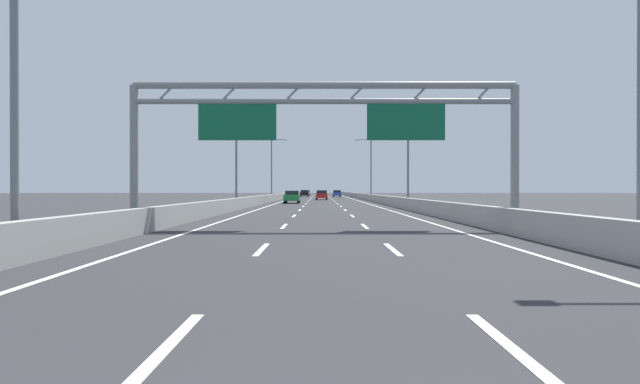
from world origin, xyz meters
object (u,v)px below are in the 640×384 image
Objects in this scene: streetlamp_left_far at (275,165)px; green_car at (294,197)px; streetlamp_left_near at (26,37)px; streetlamp_right_near at (635,37)px; streetlamp_left_mid at (241,148)px; red_car at (324,195)px; streetlamp_right_far at (371,165)px; sign_gantry at (326,116)px; blue_car at (339,193)px; black_car at (306,193)px; streetlamp_right_mid at (407,147)px; silver_car at (309,193)px.

green_car is (3.97, -19.19, -4.64)m from streetlamp_left_far.
streetlamp_right_near is at bearing 0.00° from streetlamp_left_near.
streetlamp_left_mid is (0.00, 34.05, 0.00)m from streetlamp_left_near.
streetlamp_left_near is at bearing -96.23° from red_car.
streetlamp_left_mid is at bearing -113.68° from streetlamp_right_far.
sign_gantry is 3.72× the size of blue_car.
streetlamp_left_near is 1.00× the size of streetlamp_left_far.
black_car is at bearing 87.89° from streetlamp_left_near.
streetlamp_right_mid is 2.03× the size of black_car.
streetlamp_right_mid is 2.08× the size of blue_car.
streetlamp_left_far is 2.14× the size of green_car.
streetlamp_left_mid is at bearing 113.68° from streetlamp_right_near.
streetlamp_left_mid is 1.00× the size of streetlamp_left_far.
blue_car is (10.90, 99.74, -4.64)m from streetlamp_left_near.
streetlamp_right_near is at bearing -66.32° from streetlamp_left_mid.
red_car is at bearing -83.86° from black_car.
streetlamp_right_mid is 37.18m from streetlamp_left_far.
streetlamp_left_near and streetlamp_right_mid have the same top height.
streetlamp_right_mid reaches higher than silver_car.
streetlamp_left_mid is (-7.44, 24.05, 0.56)m from sign_gantry.
streetlamp_right_far is (14.93, 34.05, 0.00)m from streetlamp_left_mid.
green_car reaches higher than black_car.
streetlamp_left_near reaches higher than blue_car.
streetlamp_left_far is at bearing -173.65° from red_car.
sign_gantry is 3.98× the size of silver_car.
sign_gantry is at bearing -84.91° from green_car.
streetlamp_left_mid reaches higher than sign_gantry.
streetlamp_right_far is at bearing -79.09° from silver_car.
blue_car is at bearing 80.58° from streetlamp_left_mid.
streetlamp_left_mid reaches higher than blue_car.
streetlamp_right_far is 59.10m from silver_car.
blue_car is at bearing 70.99° from streetlamp_left_far.
streetlamp_right_mid is at bearing 66.32° from streetlamp_left_near.
streetlamp_right_mid is 1.00× the size of streetlamp_left_far.
streetlamp_left_far is at bearing 113.68° from streetlamp_right_mid.
streetlamp_right_mid is at bearing -80.90° from black_car.
black_car is (-11.12, 69.46, -4.64)m from streetlamp_right_mid.
green_car is 0.95× the size of black_car.
streetlamp_left_near is at bearing -91.72° from silver_car.
streetlamp_left_far is at bearing 102.37° from streetlamp_right_near.
streetlamp_right_far reaches higher than green_car.
black_car is at bearing 107.44° from streetlamp_right_far.
streetlamp_left_mid reaches higher than silver_car.
streetlamp_right_far is at bearing 0.00° from streetlamp_left_far.
streetlamp_left_near is 2.22× the size of silver_car.
silver_car is at bearing 87.64° from streetlamp_left_mid.
blue_car is (10.90, 65.68, -4.64)m from streetlamp_left_mid.
streetlamp_right_mid is 70.49m from black_car.
green_car is (3.97, 14.87, -4.64)m from streetlamp_left_mid.
streetlamp_right_far is (7.49, 58.10, 0.56)m from sign_gantry.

